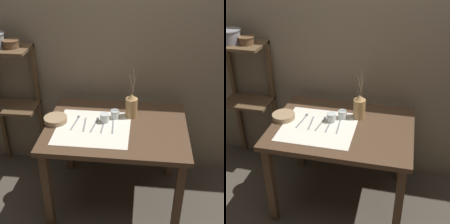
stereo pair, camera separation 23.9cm
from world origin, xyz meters
TOP-DOWN VIEW (x-y plane):
  - ground_plane at (0.00, 0.00)m, footprint 12.00×12.00m
  - stone_wall_back at (0.00, 0.53)m, footprint 7.00×0.06m
  - wooden_table at (0.00, 0.00)m, footprint 1.11×0.83m
  - wooden_shelf_unit at (-0.99, 0.37)m, footprint 0.44×0.30m
  - linen_cloth at (-0.18, -0.06)m, footprint 0.57×0.52m
  - pitcher_with_flowers at (0.11, 0.15)m, footprint 0.10×0.10m
  - wooden_bowl at (-0.49, -0.00)m, footprint 0.18×0.18m
  - glass_tumbler_near at (-0.10, 0.04)m, footprint 0.07×0.07m
  - glass_tumbler_far at (-0.02, 0.11)m, footprint 0.07×0.07m
  - spoon_inner at (-0.32, 0.05)m, footprint 0.04×0.21m
  - fork_inner at (-0.25, -0.02)m, footprint 0.03×0.20m
  - spoon_outer at (-0.16, 0.03)m, footprint 0.05×0.21m
  - fork_outer at (-0.10, -0.03)m, footprint 0.02×0.20m
  - knife_center at (-0.02, -0.02)m, footprint 0.03×0.20m
  - metal_pot_large at (-1.06, 0.33)m, footprint 0.20×0.20m
  - metal_pot_small at (-0.90, 0.33)m, footprint 0.13×0.13m

SIDE VIEW (x-z plane):
  - ground_plane at x=0.00m, z-range 0.00..0.00m
  - wooden_table at x=0.00m, z-range 0.28..1.04m
  - linen_cloth at x=-0.18m, z-range 0.76..0.77m
  - fork_inner at x=-0.25m, z-range 0.77..0.77m
  - fork_outer at x=-0.10m, z-range 0.77..0.77m
  - knife_center at x=-0.02m, z-range 0.77..0.77m
  - spoon_inner at x=-0.32m, z-range 0.76..0.78m
  - spoon_outer at x=-0.16m, z-range 0.76..0.78m
  - wooden_bowl at x=-0.49m, z-range 0.76..0.81m
  - glass_tumbler_far at x=-0.02m, z-range 0.77..0.83m
  - glass_tumbler_near at x=-0.10m, z-range 0.77..0.84m
  - wooden_shelf_unit at x=-0.99m, z-range 0.22..1.48m
  - pitcher_with_flowers at x=0.11m, z-range 0.65..1.07m
  - stone_wall_back at x=0.00m, z-range 0.00..2.40m
  - metal_pot_small at x=-0.90m, z-range 1.26..1.33m
  - metal_pot_large at x=-1.06m, z-range 1.26..1.38m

